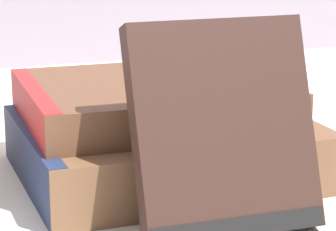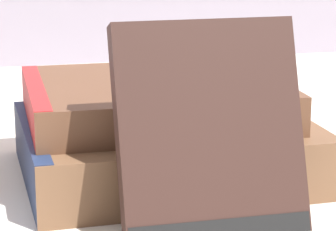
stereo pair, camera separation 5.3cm
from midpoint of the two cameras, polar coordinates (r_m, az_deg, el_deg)
ground_plane at (r=0.55m, az=-5.10°, el=-6.13°), size 3.00×3.00×0.00m
book_flat_bottom at (r=0.59m, az=-3.36°, el=-2.40°), size 0.21×0.18×0.04m
book_flat_top at (r=0.59m, az=-4.26°, el=1.09°), size 0.19×0.15×0.03m
book_leaning_front at (r=0.48m, az=0.94°, el=-1.55°), size 0.11×0.06×0.13m
pocket_watch at (r=0.56m, az=-0.55°, el=2.25°), size 0.05×0.05×0.01m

